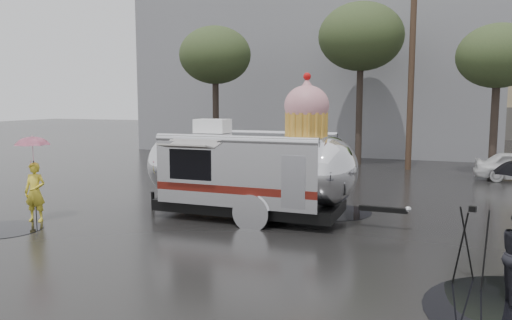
% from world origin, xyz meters
% --- Properties ---
extents(ground, '(120.00, 120.00, 0.00)m').
position_xyz_m(ground, '(0.00, 0.00, 0.00)').
color(ground, black).
rests_on(ground, ground).
extents(puddles, '(14.66, 10.16, 0.01)m').
position_xyz_m(puddles, '(1.00, 1.49, 0.00)').
color(puddles, black).
rests_on(puddles, ground).
extents(grey_building, '(22.00, 12.00, 13.00)m').
position_xyz_m(grey_building, '(-4.00, 24.00, 6.50)').
color(grey_building, slate).
rests_on(grey_building, ground).
extents(utility_pole, '(1.60, 0.28, 9.00)m').
position_xyz_m(utility_pole, '(2.50, 14.00, 4.62)').
color(utility_pole, '#473323').
rests_on(utility_pole, ground).
extents(tree_left, '(3.64, 3.64, 6.95)m').
position_xyz_m(tree_left, '(-7.00, 13.00, 5.48)').
color(tree_left, '#382D26').
rests_on(tree_left, ground).
extents(tree_mid, '(4.20, 4.20, 8.03)m').
position_xyz_m(tree_mid, '(0.00, 15.00, 6.34)').
color(tree_mid, '#382D26').
rests_on(tree_mid, ground).
extents(tree_right, '(3.36, 3.36, 6.42)m').
position_xyz_m(tree_right, '(6.00, 13.00, 5.06)').
color(tree_right, '#382D26').
rests_on(tree_right, ground).
extents(barricade_row, '(4.30, 0.80, 1.00)m').
position_xyz_m(barricade_row, '(-5.55, 9.96, 0.52)').
color(barricade_row, '#473323').
rests_on(barricade_row, ground).
extents(airstream_trailer, '(7.53, 2.86, 4.05)m').
position_xyz_m(airstream_trailer, '(-0.97, 2.38, 1.42)').
color(airstream_trailer, silver).
rests_on(airstream_trailer, ground).
extents(person_left, '(0.64, 0.49, 1.60)m').
position_xyz_m(person_left, '(-6.31, -0.06, 0.80)').
color(person_left, yellow).
rests_on(person_left, ground).
extents(umbrella_pink, '(1.15, 1.15, 2.34)m').
position_xyz_m(umbrella_pink, '(-6.31, -0.06, 1.94)').
color(umbrella_pink, pink).
rests_on(umbrella_pink, ground).
extents(tripod, '(0.58, 0.57, 1.43)m').
position_xyz_m(tripod, '(4.46, -1.07, 0.83)').
color(tripod, black).
rests_on(tripod, ground).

